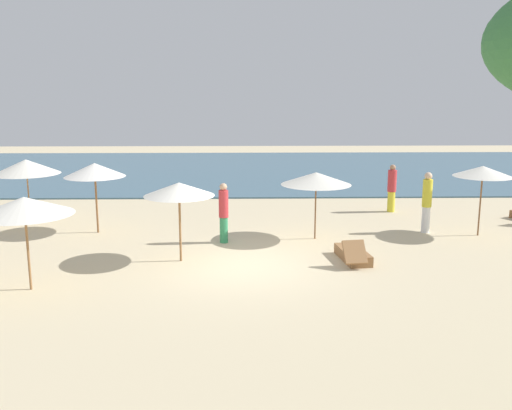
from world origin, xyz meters
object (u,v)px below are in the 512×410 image
(umbrella_8, at_px, (95,170))
(lounger_1, at_px, (353,255))
(person_3, at_px, (427,202))
(umbrella_7, at_px, (316,179))
(person_0, at_px, (392,188))
(umbrella_5, at_px, (483,171))
(umbrella_2, at_px, (179,189))
(umbrella_6, at_px, (26,167))
(umbrella_3, at_px, (24,206))
(person_1, at_px, (224,212))

(umbrella_8, distance_m, lounger_1, 8.37)
(lounger_1, relative_size, person_3, 0.91)
(umbrella_7, height_order, person_0, umbrella_7)
(umbrella_5, bearing_deg, umbrella_2, -164.59)
(umbrella_2, height_order, umbrella_6, umbrella_6)
(umbrella_6, bearing_deg, person_0, 4.89)
(umbrella_8, relative_size, person_0, 1.26)
(umbrella_6, distance_m, person_0, 12.90)
(umbrella_2, relative_size, person_0, 1.20)
(umbrella_2, bearing_deg, person_0, 39.85)
(umbrella_5, bearing_deg, person_3, 165.92)
(umbrella_2, xyz_separation_m, umbrella_3, (-3.20, -2.12, 0.02))
(umbrella_3, distance_m, lounger_1, 8.23)
(umbrella_8, relative_size, person_1, 1.24)
(umbrella_2, bearing_deg, umbrella_5, 15.41)
(umbrella_2, xyz_separation_m, umbrella_8, (-2.95, 3.08, 0.07))
(umbrella_7, bearing_deg, umbrella_3, -148.58)
(umbrella_2, distance_m, umbrella_8, 4.27)
(umbrella_7, bearing_deg, umbrella_2, -150.40)
(umbrella_2, distance_m, person_3, 8.01)
(umbrella_2, relative_size, umbrella_6, 0.94)
(umbrella_7, bearing_deg, umbrella_8, 172.44)
(lounger_1, relative_size, person_1, 0.98)
(umbrella_6, height_order, umbrella_7, umbrella_6)
(umbrella_6, xyz_separation_m, person_1, (6.80, -3.03, -0.94))
(person_3, bearing_deg, umbrella_7, -169.36)
(umbrella_2, bearing_deg, umbrella_3, -146.49)
(person_0, distance_m, person_1, 7.30)
(umbrella_6, xyz_separation_m, person_3, (13.14, -1.98, -0.86))
(umbrella_8, bearing_deg, umbrella_6, 147.64)
(umbrella_2, relative_size, umbrella_5, 0.97)
(umbrella_2, height_order, person_0, umbrella_2)
(umbrella_7, height_order, person_1, umbrella_7)
(umbrella_5, relative_size, person_1, 1.22)
(person_1, bearing_deg, umbrella_3, -137.50)
(umbrella_7, relative_size, person_1, 1.18)
(lounger_1, height_order, person_3, person_3)
(umbrella_6, relative_size, person_3, 1.17)
(umbrella_3, bearing_deg, umbrella_6, 109.95)
(umbrella_6, height_order, lounger_1, umbrella_6)
(umbrella_2, height_order, umbrella_8, umbrella_8)
(umbrella_2, height_order, umbrella_3, umbrella_3)
(lounger_1, height_order, person_0, person_0)
(umbrella_2, bearing_deg, umbrella_6, 139.79)
(umbrella_7, distance_m, umbrella_8, 6.85)
(umbrella_2, relative_size, lounger_1, 1.21)
(person_1, bearing_deg, umbrella_5, 4.82)
(umbrella_5, distance_m, person_1, 7.98)
(umbrella_5, height_order, person_1, umbrella_5)
(umbrella_5, bearing_deg, umbrella_8, 177.06)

